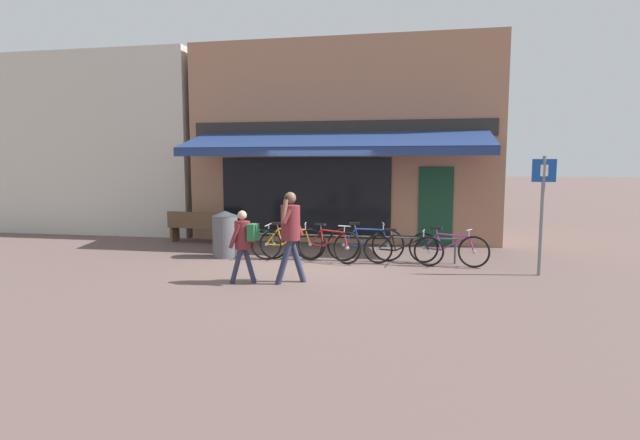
% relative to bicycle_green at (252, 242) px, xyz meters
% --- Properties ---
extents(ground_plane, '(160.00, 160.00, 0.00)m').
position_rel_bicycle_green_xyz_m(ground_plane, '(1.45, -0.50, -0.37)').
color(ground_plane, brown).
extents(shop_front, '(8.67, 4.86, 5.58)m').
position_rel_bicycle_green_xyz_m(shop_front, '(1.64, 4.07, 2.42)').
color(shop_front, '#9E7056').
rests_on(shop_front, ground_plane).
extents(neighbour_building, '(7.45, 4.00, 5.56)m').
position_rel_bicycle_green_xyz_m(neighbour_building, '(-6.62, 4.59, 2.41)').
color(neighbour_building, beige).
rests_on(neighbour_building, ground_plane).
extents(bike_rack_rail, '(4.97, 0.04, 0.57)m').
position_rel_bicycle_green_xyz_m(bike_rack_rail, '(2.16, 0.17, 0.13)').
color(bike_rack_rail, '#47494F').
rests_on(bike_rack_rail, ground_plane).
extents(bicycle_green, '(1.74, 0.52, 0.81)m').
position_rel_bicycle_green_xyz_m(bicycle_green, '(0.00, 0.00, 0.00)').
color(bicycle_green, black).
rests_on(bicycle_green, ground_plane).
extents(bicycle_orange, '(1.71, 0.52, 0.86)m').
position_rel_bicycle_green_xyz_m(bicycle_orange, '(0.89, -0.06, 0.02)').
color(bicycle_orange, black).
rests_on(bicycle_orange, ground_plane).
extents(bicycle_red, '(1.61, 0.81, 0.87)m').
position_rel_bicycle_green_xyz_m(bicycle_red, '(1.82, -0.06, 0.01)').
color(bicycle_red, black).
rests_on(bicycle_red, ground_plane).
extents(bicycle_blue, '(1.73, 0.52, 0.88)m').
position_rel_bicycle_green_xyz_m(bicycle_blue, '(2.64, 0.12, 0.03)').
color(bicycle_blue, black).
rests_on(bicycle_blue, ground_plane).
extents(bicycle_black, '(1.74, 0.52, 0.79)m').
position_rel_bicycle_green_xyz_m(bicycle_black, '(3.48, -0.13, -0.01)').
color(bicycle_black, black).
rests_on(bicycle_black, ground_plane).
extents(bicycle_purple, '(1.71, 0.65, 0.82)m').
position_rel_bicycle_green_xyz_m(bicycle_purple, '(4.43, 0.03, -0.00)').
color(bicycle_purple, black).
rests_on(bicycle_purple, ground_plane).
extents(pedestrian_adult, '(0.55, 0.64, 1.69)m').
position_rel_bicycle_green_xyz_m(pedestrian_adult, '(1.50, -2.21, 0.67)').
color(pedestrian_adult, '#282D47').
rests_on(pedestrian_adult, ground_plane).
extents(pedestrian_child, '(0.54, 0.42, 1.35)m').
position_rel_bicycle_green_xyz_m(pedestrian_child, '(0.67, -2.39, 0.47)').
color(pedestrian_child, '#282D47').
rests_on(pedestrian_child, ground_plane).
extents(litter_bin, '(0.60, 0.60, 1.09)m').
position_rel_bicycle_green_xyz_m(litter_bin, '(-0.64, -0.00, 0.18)').
color(litter_bin, '#515459').
rests_on(litter_bin, ground_plane).
extents(parking_sign, '(0.44, 0.07, 2.33)m').
position_rel_bicycle_green_xyz_m(parking_sign, '(6.14, -0.66, 1.07)').
color(parking_sign, slate).
rests_on(parking_sign, ground_plane).
extents(park_bench, '(1.64, 0.64, 0.87)m').
position_rel_bicycle_green_xyz_m(park_bench, '(-2.25, 1.85, 0.10)').
color(park_bench, brown).
rests_on(park_bench, ground_plane).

